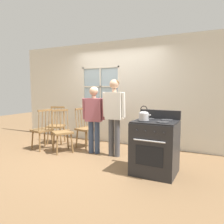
% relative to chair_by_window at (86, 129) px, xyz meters
% --- Properties ---
extents(ground_plane, '(16.00, 16.00, 0.00)m').
position_rel_chair_by_window_xyz_m(ground_plane, '(0.55, -0.63, -0.46)').
color(ground_plane, brown).
extents(wall_back, '(6.40, 0.16, 2.70)m').
position_rel_chair_by_window_xyz_m(wall_back, '(0.58, 0.77, 0.88)').
color(wall_back, silver).
rests_on(wall_back, ground_plane).
extents(chair_by_window, '(0.48, 0.49, 0.98)m').
position_rel_chair_by_window_xyz_m(chair_by_window, '(0.00, 0.00, 0.00)').
color(chair_by_window, olive).
rests_on(chair_by_window, ground_plane).
extents(chair_near_wall, '(0.57, 0.57, 0.98)m').
position_rel_chair_by_window_xyz_m(chair_near_wall, '(-0.25, -0.59, 0.00)').
color(chair_near_wall, olive).
rests_on(chair_near_wall, ground_plane).
extents(chair_center_cluster, '(0.54, 0.53, 0.98)m').
position_rel_chair_by_window_xyz_m(chair_center_cluster, '(-0.93, -0.02, 0.00)').
color(chair_center_cluster, olive).
rests_on(chair_center_cluster, ground_plane).
extents(chair_near_stove, '(0.48, 0.50, 0.98)m').
position_rel_chair_by_window_xyz_m(chair_near_stove, '(-0.83, -0.63, 0.00)').
color(chair_near_stove, olive).
rests_on(chair_near_stove, ground_plane).
extents(person_elderly_left, '(0.52, 0.30, 1.51)m').
position_rel_chair_by_window_xyz_m(person_elderly_left, '(0.46, -0.34, 0.44)').
color(person_elderly_left, '#384766').
rests_on(person_elderly_left, ground_plane).
extents(person_teen_center, '(0.52, 0.23, 1.66)m').
position_rel_chair_by_window_xyz_m(person_teen_center, '(0.97, -0.33, 0.54)').
color(person_teen_center, '#4C4C51').
rests_on(person_teen_center, ground_plane).
extents(stove, '(0.74, 0.68, 1.08)m').
position_rel_chair_by_window_xyz_m(stove, '(2.02, -0.86, 0.01)').
color(stove, '#232326').
rests_on(stove, ground_plane).
extents(kettle, '(0.21, 0.17, 0.25)m').
position_rel_chair_by_window_xyz_m(kettle, '(1.86, -1.00, 0.56)').
color(kettle, '#B7B7BC').
rests_on(kettle, stove).
extents(potted_plant, '(0.12, 0.12, 0.25)m').
position_rel_chair_by_window_xyz_m(potted_plant, '(0.04, 0.68, 0.59)').
color(potted_plant, '#935B3D').
rests_on(potted_plant, wall_back).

